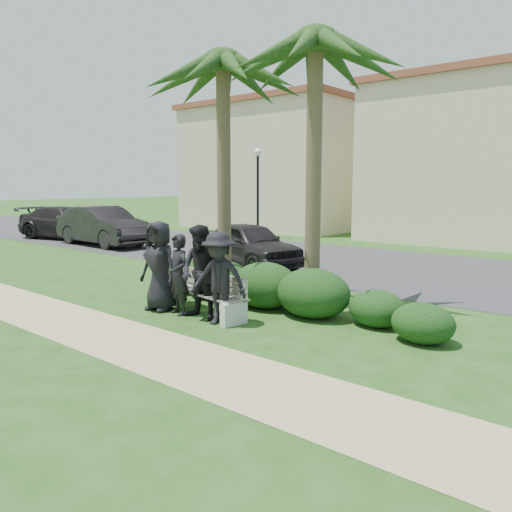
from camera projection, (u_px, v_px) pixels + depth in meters
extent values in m
plane|color=#204513|center=(219.00, 322.00, 9.43)|extent=(160.00, 160.00, 0.00)
cube|color=tan|center=(142.00, 345.00, 8.06)|extent=(30.00, 1.60, 0.01)
cube|color=#2D2D30|center=(398.00, 268.00, 15.51)|extent=(160.00, 8.00, 0.01)
cube|color=beige|center=(283.00, 169.00, 30.23)|extent=(10.00, 8.00, 7.00)
cube|color=brown|center=(283.00, 107.00, 29.71)|extent=(10.40, 8.40, 0.30)
cube|color=beige|center=(472.00, 165.00, 23.25)|extent=(8.00, 8.00, 7.00)
cube|color=brown|center=(477.00, 84.00, 22.73)|extent=(8.40, 8.40, 0.30)
cylinder|color=black|center=(258.00, 197.00, 23.98)|extent=(0.12, 0.12, 4.00)
sphere|color=white|center=(258.00, 152.00, 23.68)|extent=(0.36, 0.36, 0.36)
cube|color=gray|center=(200.00, 292.00, 10.00)|extent=(2.39, 0.90, 0.04)
cube|color=gray|center=(208.00, 279.00, 10.14)|extent=(2.31, 0.41, 0.27)
cube|color=beige|center=(165.00, 296.00, 10.72)|extent=(0.24, 0.55, 0.43)
cube|color=beige|center=(241.00, 312.00, 9.34)|extent=(0.24, 0.55, 0.43)
imported|color=black|center=(159.00, 266.00, 10.23)|extent=(0.94, 0.65, 1.85)
imported|color=black|center=(178.00, 275.00, 9.89)|extent=(0.66, 0.51, 1.62)
imported|color=black|center=(201.00, 273.00, 9.53)|extent=(0.91, 0.72, 1.83)
imported|color=black|center=(219.00, 278.00, 9.18)|extent=(1.25, 0.92, 1.73)
ellipsoid|color=black|center=(180.00, 274.00, 12.13)|extent=(1.32, 1.09, 0.86)
ellipsoid|color=black|center=(210.00, 281.00, 11.48)|extent=(1.18, 0.98, 0.77)
ellipsoid|color=black|center=(225.00, 279.00, 11.49)|extent=(1.32, 1.09, 0.86)
ellipsoid|color=black|center=(265.00, 284.00, 10.56)|extent=(1.52, 1.25, 0.99)
ellipsoid|color=black|center=(377.00, 308.00, 9.13)|extent=(1.07, 0.88, 0.69)
ellipsoid|color=black|center=(423.00, 322.00, 8.18)|extent=(1.05, 0.87, 0.68)
ellipsoid|color=black|center=(313.00, 292.00, 9.79)|extent=(1.52, 1.25, 0.99)
cylinder|color=brown|center=(224.00, 181.00, 11.52)|extent=(0.32, 0.32, 5.33)
cylinder|color=brown|center=(313.00, 178.00, 10.23)|extent=(0.32, 0.32, 5.43)
imported|color=black|center=(249.00, 244.00, 15.81)|extent=(4.42, 2.70, 1.41)
imported|color=black|center=(103.00, 226.00, 21.29)|extent=(5.10, 1.94, 1.66)
imported|color=black|center=(68.00, 223.00, 23.83)|extent=(5.62, 3.25, 1.53)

